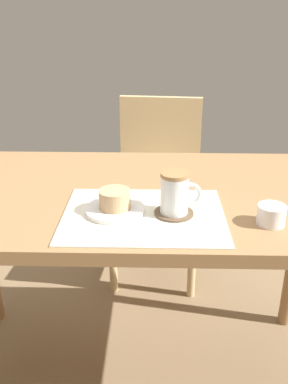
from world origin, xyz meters
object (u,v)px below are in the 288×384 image
(coffee_mug, at_px, (176,193))
(sugar_bowl, at_px, (271,215))
(wooden_chair, at_px, (158,179))
(pastry_plate, at_px, (115,210))
(dining_table, at_px, (136,215))
(pastry, at_px, (115,199))

(coffee_mug, distance_m, sugar_bowl, 0.24)
(wooden_chair, relative_size, pastry_plate, 5.32)
(dining_table, distance_m, pastry_plate, 0.18)
(dining_table, xyz_separation_m, pastry, (-0.05, -0.15, 0.12))
(pastry, xyz_separation_m, sugar_bowl, (0.39, -0.05, -0.02))
(dining_table, height_order, pastry_plate, pastry_plate)
(pastry, distance_m, coffee_mug, 0.16)
(wooden_chair, height_order, coffee_mug, coffee_mug)
(coffee_mug, bearing_deg, pastry, 177.16)
(pastry, relative_size, sugar_bowl, 1.17)
(wooden_chair, bearing_deg, pastry, 87.44)
(sugar_bowl, bearing_deg, dining_table, 150.01)
(coffee_mug, bearing_deg, dining_table, 124.59)
(pastry_plate, relative_size, pastry, 1.89)
(dining_table, bearing_deg, sugar_bowl, -29.99)
(sugar_bowl, bearing_deg, pastry, 172.83)
(pastry_plate, relative_size, sugar_bowl, 2.21)
(wooden_chair, distance_m, sugar_bowl, 1.00)
(sugar_bowl, bearing_deg, coffee_mug, 170.01)
(coffee_mug, bearing_deg, wooden_chair, 92.44)
(wooden_chair, xyz_separation_m, sugar_bowl, (0.27, -0.92, 0.28))
(pastry_plate, height_order, pastry, pastry)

